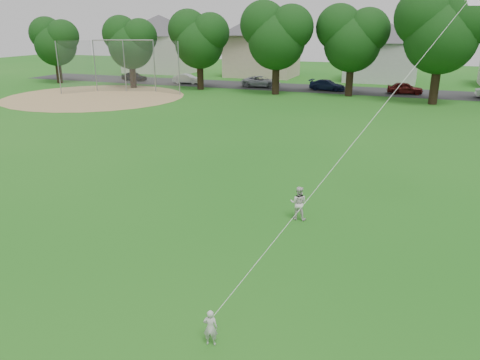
% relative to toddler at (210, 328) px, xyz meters
% --- Properties ---
extents(ground, '(160.00, 160.00, 0.00)m').
position_rel_toddler_xyz_m(ground, '(-0.82, 3.18, -0.46)').
color(ground, '#196216').
rests_on(ground, ground).
extents(street, '(90.00, 7.00, 0.01)m').
position_rel_toddler_xyz_m(street, '(-0.82, 45.18, -0.46)').
color(street, '#2D2D30').
rests_on(street, ground).
extents(dirt_infield, '(18.00, 18.00, 0.02)m').
position_rel_toddler_xyz_m(dirt_infield, '(-26.82, 31.18, -0.45)').
color(dirt_infield, '#9E7F51').
rests_on(dirt_infield, ground).
extents(toddler, '(0.38, 0.30, 0.93)m').
position_rel_toddler_xyz_m(toddler, '(0.00, 0.00, 0.00)').
color(toddler, beige).
rests_on(toddler, ground).
extents(older_boy, '(0.67, 0.54, 1.33)m').
position_rel_toddler_xyz_m(older_boy, '(0.12, 7.93, 0.20)').
color(older_boy, silver).
rests_on(older_boy, ground).
extents(kite, '(3.15, 5.35, 13.39)m').
position_rel_toddler_xyz_m(kite, '(2.63, 4.90, 3.92)').
color(kite, white).
rests_on(kite, ground).
extents(baseball_backstop, '(11.71, 5.27, 5.41)m').
position_rel_toddler_xyz_m(baseball_backstop, '(-25.83, 35.03, 2.24)').
color(baseball_backstop, gray).
rests_on(baseball_backstop, ground).
extents(tree_row, '(83.14, 8.97, 10.74)m').
position_rel_toddler_xyz_m(tree_row, '(4.95, 39.38, 5.85)').
color(tree_row, black).
rests_on(tree_row, ground).
extents(parked_cars, '(45.01, 2.54, 1.25)m').
position_rel_toddler_xyz_m(parked_cars, '(-9.72, 44.18, 0.14)').
color(parked_cars, black).
rests_on(parked_cars, ground).
extents(house_row, '(77.26, 14.14, 10.14)m').
position_rel_toddler_xyz_m(house_row, '(-2.92, 55.18, 4.46)').
color(house_row, beige).
rests_on(house_row, ground).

